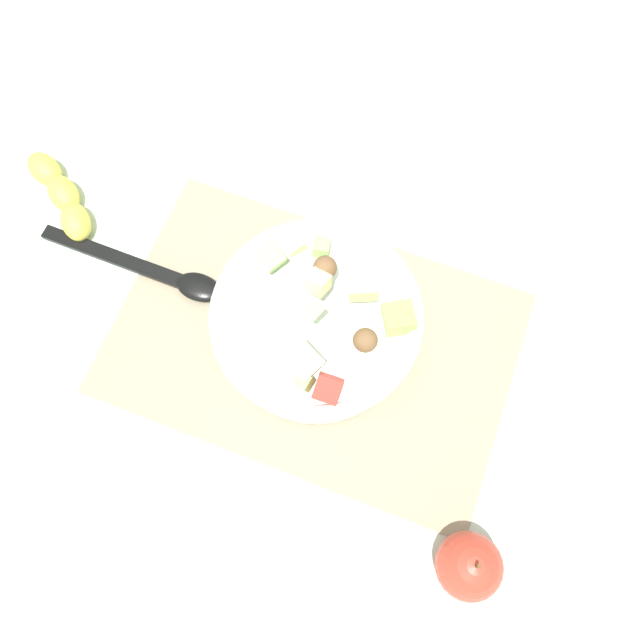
{
  "coord_description": "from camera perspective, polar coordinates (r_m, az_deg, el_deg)",
  "views": [
    {
      "loc": [
        0.1,
        -0.24,
        0.76
      ],
      "look_at": [
        0.0,
        0.01,
        0.05
      ],
      "focal_mm": 37.35,
      "sensor_mm": 36.0,
      "label": 1
    }
  ],
  "objects": [
    {
      "name": "ground_plane",
      "position": [
        0.8,
        -0.59,
        -1.97
      ],
      "size": [
        2.4,
        2.4,
        0.0
      ],
      "primitive_type": "plane",
      "color": "silver"
    },
    {
      "name": "placemat",
      "position": [
        0.8,
        -0.6,
        -1.9
      ],
      "size": [
        0.47,
        0.31,
        0.01
      ],
      "primitive_type": "cube",
      "color": "gray",
      "rests_on": "ground_plane"
    },
    {
      "name": "salad_bowl",
      "position": [
        0.76,
        0.04,
        -0.2
      ],
      "size": [
        0.24,
        0.24,
        0.12
      ],
      "color": "white",
      "rests_on": "placemat"
    },
    {
      "name": "serving_spoon",
      "position": [
        0.85,
        -13.67,
        3.95
      ],
      "size": [
        0.24,
        0.04,
        0.01
      ],
      "color": "black",
      "rests_on": "placemat"
    },
    {
      "name": "whole_apple",
      "position": [
        0.74,
        12.64,
        -19.89
      ],
      "size": [
        0.07,
        0.07,
        0.08
      ],
      "color": "#BC3828",
      "rests_on": "ground_plane"
    },
    {
      "name": "banana_whole",
      "position": [
        0.93,
        -21.3,
        9.99
      ],
      "size": [
        0.14,
        0.11,
        0.04
      ],
      "color": "yellow",
      "rests_on": "ground_plane"
    }
  ]
}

